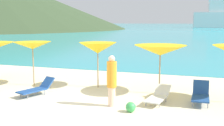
# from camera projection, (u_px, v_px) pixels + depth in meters

# --- Properties ---
(ground_plane) EXTENTS (50.00, 100.00, 0.30)m
(ground_plane) POSITION_uv_depth(u_px,v_px,m) (136.00, 67.00, 20.14)
(ground_plane) COLOR beige
(ocean_water) EXTENTS (650.00, 440.00, 0.02)m
(ocean_water) POSITION_uv_depth(u_px,v_px,m) (202.00, 26.00, 223.26)
(ocean_water) COLOR #2DADBC
(ocean_water) RESTS_ON ground_plane
(umbrella_1) EXTENTS (1.96, 1.96, 2.15)m
(umbrella_1) POSITION_uv_depth(u_px,v_px,m) (32.00, 46.00, 13.52)
(umbrella_1) COLOR #9E7F59
(umbrella_1) RESTS_ON ground_plane
(umbrella_2) EXTENTS (1.83, 1.83, 2.15)m
(umbrella_2) POSITION_uv_depth(u_px,v_px,m) (98.00, 48.00, 13.13)
(umbrella_2) COLOR #9E7F59
(umbrella_2) RESTS_ON ground_plane
(umbrella_3) EXTENTS (2.47, 2.47, 2.13)m
(umbrella_3) POSITION_uv_depth(u_px,v_px,m) (160.00, 50.00, 11.96)
(umbrella_3) COLOR #9E7F59
(umbrella_3) RESTS_ON ground_plane
(lounge_chair_0) EXTENTS (1.07, 1.75, 0.68)m
(lounge_chair_0) POSITION_uv_depth(u_px,v_px,m) (37.00, 88.00, 11.95)
(lounge_chair_0) COLOR #1E478C
(lounge_chair_0) RESTS_ON ground_plane
(lounge_chair_1) EXTENTS (0.83, 1.75, 0.57)m
(lounge_chair_1) POSITION_uv_depth(u_px,v_px,m) (158.00, 96.00, 10.84)
(lounge_chair_1) COLOR white
(lounge_chair_1) RESTS_ON ground_plane
(lounge_chair_3) EXTENTS (0.65, 1.39, 0.81)m
(lounge_chair_3) POSITION_uv_depth(u_px,v_px,m) (201.00, 95.00, 10.72)
(lounge_chair_3) COLOR #1E478C
(lounge_chair_3) RESTS_ON ground_plane
(beachgoer_0) EXTENTS (0.36, 0.36, 1.90)m
(beachgoer_0) POSITION_uv_depth(u_px,v_px,m) (112.00, 80.00, 10.27)
(beachgoer_0) COLOR beige
(beachgoer_0) RESTS_ON ground_plane
(beach_ball) EXTENTS (0.36, 0.36, 0.36)m
(beach_ball) POSITION_uv_depth(u_px,v_px,m) (131.00, 107.00, 9.72)
(beach_ball) COLOR #3FB259
(beach_ball) RESTS_ON ground_plane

